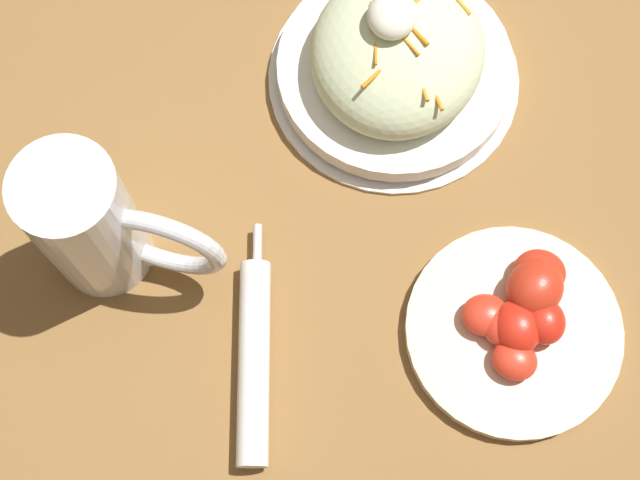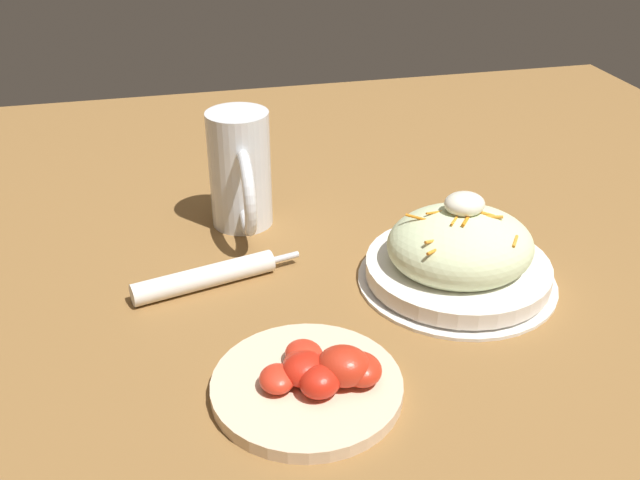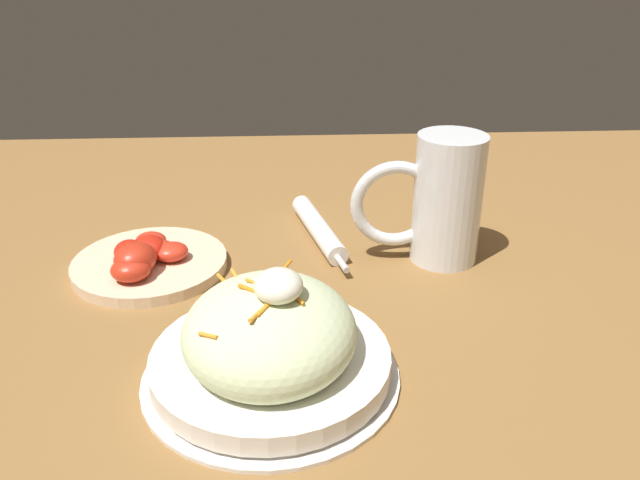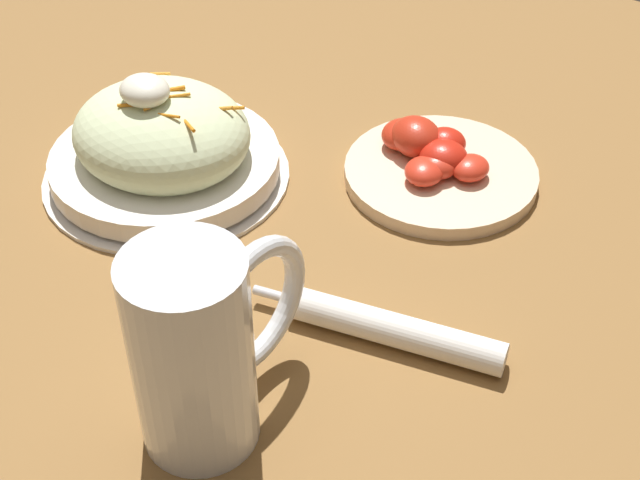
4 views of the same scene
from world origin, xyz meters
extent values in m
plane|color=olive|center=(0.00, 0.00, 0.00)|extent=(1.43, 1.43, 0.00)
cylinder|color=white|center=(-0.05, 0.08, 0.00)|extent=(0.24, 0.24, 0.01)
cylinder|color=white|center=(-0.05, 0.08, 0.02)|extent=(0.22, 0.22, 0.02)
ellipsoid|color=beige|center=(-0.05, 0.08, 0.05)|extent=(0.17, 0.16, 0.08)
cylinder|color=orange|center=(-0.07, 0.08, 0.09)|extent=(0.03, 0.02, 0.01)
cylinder|color=orange|center=(0.00, 0.11, 0.08)|extent=(0.02, 0.01, 0.01)
cylinder|color=orange|center=(-0.06, 0.06, 0.09)|extent=(0.03, 0.02, 0.01)
cylinder|color=orange|center=(-0.02, 0.07, 0.09)|extent=(0.02, 0.01, 0.00)
cylinder|color=orange|center=(-0.03, 0.09, 0.09)|extent=(0.02, 0.02, 0.00)
cylinder|color=orange|center=(-0.04, 0.07, 0.09)|extent=(0.01, 0.02, 0.00)
cylinder|color=orange|center=(0.00, 0.07, 0.09)|extent=(0.03, 0.02, 0.01)
cylinder|color=orange|center=(-0.09, 0.13, 0.08)|extent=(0.01, 0.02, 0.01)
cylinder|color=orange|center=(-0.08, 0.09, 0.09)|extent=(0.02, 0.01, 0.01)
cylinder|color=orange|center=(-0.04, 0.10, 0.09)|extent=(0.02, 0.02, 0.00)
cylinder|color=orange|center=(0.00, 0.12, 0.07)|extent=(0.03, 0.02, 0.01)
ellipsoid|color=white|center=(-0.05, 0.07, 0.10)|extent=(0.05, 0.04, 0.03)
cylinder|color=white|center=(0.18, -0.13, 0.08)|extent=(0.08, 0.08, 0.16)
cylinder|color=gold|center=(0.18, -0.13, 0.06)|extent=(0.07, 0.07, 0.11)
cylinder|color=white|center=(0.18, -0.13, 0.12)|extent=(0.07, 0.07, 0.01)
torus|color=white|center=(0.18, -0.07, 0.07)|extent=(0.02, 0.11, 0.11)
cylinder|color=white|center=(0.25, 0.02, 0.01)|extent=(0.17, 0.07, 0.03)
cylinder|color=silver|center=(0.14, 0.00, 0.01)|extent=(0.04, 0.02, 0.01)
cylinder|color=beige|center=(0.17, 0.23, 0.01)|extent=(0.19, 0.19, 0.01)
ellipsoid|color=red|center=(0.17, 0.23, 0.03)|extent=(0.06, 0.06, 0.03)
ellipsoid|color=red|center=(0.12, 0.24, 0.03)|extent=(0.04, 0.05, 0.03)
ellipsoid|color=red|center=(0.16, 0.20, 0.02)|extent=(0.05, 0.05, 0.02)
ellipsoid|color=red|center=(0.16, 0.25, 0.03)|extent=(0.05, 0.05, 0.03)
ellipsoid|color=red|center=(0.13, 0.24, 0.03)|extent=(0.07, 0.06, 0.04)
ellipsoid|color=red|center=(0.16, 0.24, 0.02)|extent=(0.05, 0.05, 0.02)
ellipsoid|color=red|center=(0.17, 0.22, 0.02)|extent=(0.05, 0.05, 0.02)
ellipsoid|color=red|center=(0.20, 0.23, 0.02)|extent=(0.04, 0.04, 0.02)
camera|label=1|loc=(0.38, 0.11, 0.78)|focal=52.00mm
camera|label=2|loc=(0.28, 0.75, 0.47)|focal=40.49mm
camera|label=3|loc=(-0.53, 0.06, 0.37)|focal=36.00mm
camera|label=4|loc=(0.48, -0.41, 0.52)|focal=51.28mm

